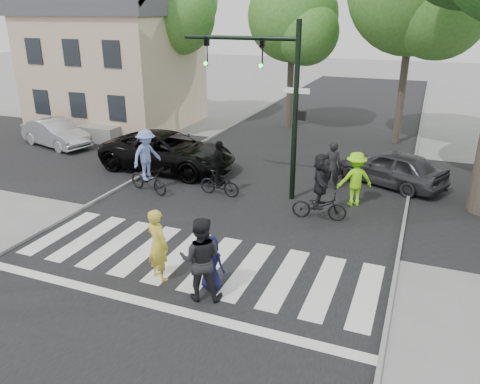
# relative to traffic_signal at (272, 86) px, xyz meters

# --- Properties ---
(ground) EXTENTS (120.00, 120.00, 0.00)m
(ground) POSITION_rel_traffic_signal_xyz_m (-0.35, -6.20, -3.90)
(ground) COLOR gray
(ground) RESTS_ON ground
(road_stem) EXTENTS (10.00, 70.00, 0.01)m
(road_stem) POSITION_rel_traffic_signal_xyz_m (-0.35, -1.20, -3.90)
(road_stem) COLOR black
(road_stem) RESTS_ON ground
(road_cross) EXTENTS (70.00, 10.00, 0.01)m
(road_cross) POSITION_rel_traffic_signal_xyz_m (-0.35, 1.80, -3.89)
(road_cross) COLOR black
(road_cross) RESTS_ON ground
(curb_left) EXTENTS (0.10, 70.00, 0.10)m
(curb_left) POSITION_rel_traffic_signal_xyz_m (-5.40, -1.20, -3.85)
(curb_left) COLOR gray
(curb_left) RESTS_ON ground
(curb_right) EXTENTS (0.10, 70.00, 0.10)m
(curb_right) POSITION_rel_traffic_signal_xyz_m (4.70, -1.20, -3.85)
(curb_right) COLOR gray
(curb_right) RESTS_ON ground
(crosswalk) EXTENTS (10.00, 3.85, 0.01)m
(crosswalk) POSITION_rel_traffic_signal_xyz_m (-0.35, -5.54, -3.89)
(crosswalk) COLOR silver
(crosswalk) RESTS_ON ground
(traffic_signal) EXTENTS (4.45, 0.29, 6.00)m
(traffic_signal) POSITION_rel_traffic_signal_xyz_m (0.00, 0.00, 0.00)
(traffic_signal) COLOR black
(traffic_signal) RESTS_ON ground
(bg_tree_0) EXTENTS (5.46, 5.20, 8.97)m
(bg_tree_0) POSITION_rel_traffic_signal_xyz_m (-14.09, 9.80, 2.24)
(bg_tree_0) COLOR brown
(bg_tree_0) RESTS_ON ground
(bg_tree_1) EXTENTS (6.09, 5.80, 9.80)m
(bg_tree_1) POSITION_rel_traffic_signal_xyz_m (-9.06, 9.28, 2.75)
(bg_tree_1) COLOR brown
(bg_tree_1) RESTS_ON ground
(bg_tree_2) EXTENTS (5.04, 4.80, 8.40)m
(bg_tree_2) POSITION_rel_traffic_signal_xyz_m (-2.11, 10.42, 1.88)
(bg_tree_2) COLOR brown
(bg_tree_2) RESTS_ON ground
(house) EXTENTS (8.40, 8.10, 8.82)m
(house) POSITION_rel_traffic_signal_xyz_m (-11.85, 7.78, -0.10)
(house) COLOR beige
(house) RESTS_ON ground
(pedestrian_woman) EXTENTS (0.80, 0.67, 1.86)m
(pedestrian_woman) POSITION_rel_traffic_signal_xyz_m (-0.75, -6.35, -2.97)
(pedestrian_woman) COLOR gold
(pedestrian_woman) RESTS_ON ground
(pedestrian_child) EXTENTS (0.71, 0.52, 1.35)m
(pedestrian_child) POSITION_rel_traffic_signal_xyz_m (0.64, -6.26, -3.23)
(pedestrian_child) COLOR #101138
(pedestrian_child) RESTS_ON ground
(pedestrian_adult) EXTENTS (1.16, 1.02, 2.02)m
(pedestrian_adult) POSITION_rel_traffic_signal_xyz_m (0.60, -6.71, -2.89)
(pedestrian_adult) COLOR black
(pedestrian_adult) RESTS_ON ground
(cyclist_left) EXTENTS (1.95, 1.34, 2.33)m
(cyclist_left) POSITION_rel_traffic_signal_xyz_m (-4.22, -1.29, -2.89)
(cyclist_left) COLOR black
(cyclist_left) RESTS_ON ground
(cyclist_mid) EXTENTS (1.57, 0.96, 2.02)m
(cyclist_mid) POSITION_rel_traffic_signal_xyz_m (-1.66, -0.67, -3.07)
(cyclist_mid) COLOR black
(cyclist_mid) RESTS_ON ground
(cyclist_right) EXTENTS (1.78, 1.65, 2.18)m
(cyclist_right) POSITION_rel_traffic_signal_xyz_m (2.13, -1.36, -2.93)
(cyclist_right) COLOR black
(cyclist_right) RESTS_ON ground
(car_suv) EXTENTS (5.72, 2.75, 1.57)m
(car_suv) POSITION_rel_traffic_signal_xyz_m (-4.85, 1.24, -3.12)
(car_suv) COLOR black
(car_suv) RESTS_ON ground
(car_silver) EXTENTS (4.25, 2.42, 1.32)m
(car_silver) POSITION_rel_traffic_signal_xyz_m (-11.79, 2.39, -3.24)
(car_silver) COLOR #B7B8BC
(car_silver) RESTS_ON ground
(car_grey) EXTENTS (4.38, 3.18, 1.39)m
(car_grey) POSITION_rel_traffic_signal_xyz_m (3.95, 2.75, -3.21)
(car_grey) COLOR #333237
(car_grey) RESTS_ON ground
(bystander_hivis) EXTENTS (1.39, 1.21, 1.87)m
(bystander_hivis) POSITION_rel_traffic_signal_xyz_m (2.96, 0.25, -2.97)
(bystander_hivis) COLOR #93FF10
(bystander_hivis) RESTS_ON ground
(bystander_dark) EXTENTS (0.69, 0.48, 1.82)m
(bystander_dark) POSITION_rel_traffic_signal_xyz_m (1.92, 1.51, -2.99)
(bystander_dark) COLOR black
(bystander_dark) RESTS_ON ground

